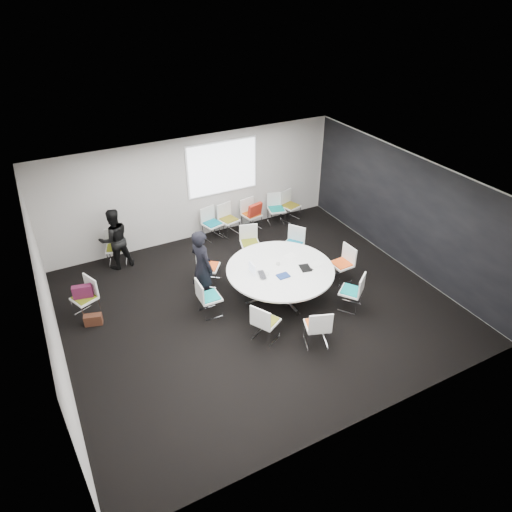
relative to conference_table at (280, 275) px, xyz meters
name	(u,v)px	position (x,y,z in m)	size (l,w,h in m)	color
room_shell	(260,250)	(-0.54, -0.08, 0.84)	(8.08, 7.08, 2.88)	black
conference_table	(280,275)	(0.00, 0.00, 0.00)	(2.38, 2.38, 0.73)	silver
projection_screen	(223,168)	(0.17, 3.38, 1.29)	(1.90, 0.03, 1.35)	white
chair_ring_a	(341,270)	(1.59, -0.15, -0.28)	(0.47, 0.48, 0.88)	silver
chair_ring_b	(293,250)	(1.04, 1.14, -0.28)	(0.63, 0.63, 0.88)	silver
chair_ring_c	(250,249)	(0.11, 1.70, -0.28)	(0.56, 0.55, 0.88)	silver
chair_ring_d	(209,273)	(-1.23, 1.19, -0.28)	(0.64, 0.64, 0.88)	silver
chair_ring_e	(209,304)	(-1.66, 0.12, -0.28)	(0.45, 0.46, 0.88)	silver
chair_ring_f	(265,328)	(-0.97, -1.11, -0.28)	(0.62, 0.62, 0.88)	silver
chair_ring_g	(317,333)	(-0.14, -1.70, -0.28)	(0.58, 0.58, 0.88)	silver
chair_ring_h	(351,298)	(1.14, -1.10, -0.28)	(0.64, 0.63, 0.88)	silver
chair_back_a	(213,229)	(-0.33, 3.09, -0.28)	(0.56, 0.55, 0.88)	silver
chair_back_b	(229,225)	(0.16, 3.09, -0.28)	(0.55, 0.54, 0.88)	silver
chair_back_c	(251,220)	(0.85, 3.08, -0.28)	(0.54, 0.53, 0.88)	silver
chair_back_d	(276,215)	(1.64, 3.04, -0.28)	(0.56, 0.55, 0.88)	silver
chair_back_e	(290,211)	(2.11, 3.04, -0.28)	(0.57, 0.57, 0.88)	silver
chair_spare_left	(87,304)	(-3.98, 1.30, -0.28)	(0.59, 0.60, 0.88)	silver
chair_person_back	(117,253)	(-2.94, 3.05, -0.28)	(0.57, 0.56, 0.88)	silver
person_main	(202,267)	(-1.57, 0.65, 0.32)	(0.64, 0.42, 1.76)	black
person_back	(115,239)	(-2.95, 2.88, 0.22)	(0.76, 0.59, 1.56)	black
laptop	(264,275)	(-0.43, -0.06, 0.19)	(0.33, 0.21, 0.03)	#333338
laptop_lid	(252,268)	(-0.63, 0.13, 0.30)	(0.30, 0.02, 0.22)	silver
notebook_black	(305,268)	(0.49, -0.25, 0.18)	(0.22, 0.30, 0.02)	black
tablet_folio	(283,276)	(-0.09, -0.29, 0.19)	(0.26, 0.20, 0.03)	navy
papers_right	(290,256)	(0.44, 0.34, 0.18)	(0.30, 0.21, 0.00)	white
papers_front	(316,264)	(0.80, -0.21, 0.18)	(0.30, 0.21, 0.00)	white
cup	(278,263)	(0.03, 0.16, 0.22)	(0.08, 0.08, 0.09)	white
phone	(310,270)	(0.55, -0.35, 0.18)	(0.14, 0.07, 0.01)	black
maroon_bag	(83,292)	(-4.00, 1.30, 0.06)	(0.40, 0.14, 0.28)	#521531
brown_bag	(93,320)	(-3.94, 0.93, -0.44)	(0.36, 0.16, 0.24)	#3F2014
red_jacket	(255,210)	(0.85, 2.85, 0.14)	(0.44, 0.10, 0.35)	#A22213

